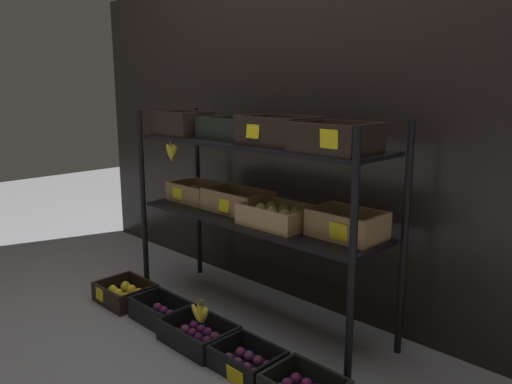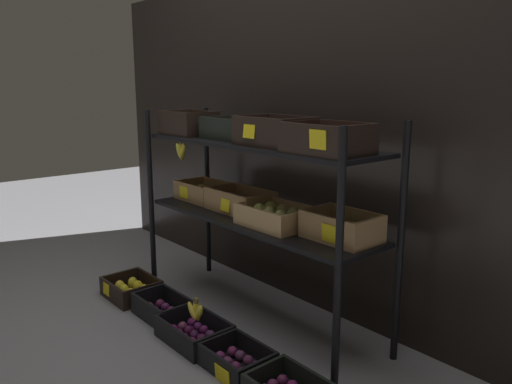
{
  "view_description": "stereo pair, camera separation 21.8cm",
  "coord_description": "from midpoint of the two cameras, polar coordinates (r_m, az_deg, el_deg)",
  "views": [
    {
      "loc": [
        1.76,
        -1.8,
        1.24
      ],
      "look_at": [
        0.0,
        0.0,
        0.69
      ],
      "focal_mm": 35.2,
      "sensor_mm": 36.0,
      "label": 1
    },
    {
      "loc": [
        1.91,
        -1.64,
        1.24
      ],
      "look_at": [
        0.0,
        0.0,
        0.69
      ],
      "focal_mm": 35.2,
      "sensor_mm": 36.0,
      "label": 2
    }
  ],
  "objects": [
    {
      "name": "crate_ground_plum",
      "position": [
        2.81,
        -12.92,
        -13.32
      ],
      "size": [
        0.33,
        0.21,
        0.12
      ],
      "color": "black",
      "rests_on": "ground_plane"
    },
    {
      "name": "crate_ground_right_plum",
      "position": [
        2.34,
        -3.81,
        -18.77
      ],
      "size": [
        0.3,
        0.24,
        0.1
      ],
      "color": "black",
      "rests_on": "ground_plane"
    },
    {
      "name": "display_rack",
      "position": [
        2.56,
        -2.45,
        1.48
      ],
      "size": [
        1.59,
        0.45,
        1.09
      ],
      "color": "black",
      "rests_on": "ground_plane"
    },
    {
      "name": "ground_plane",
      "position": [
        2.8,
        -2.29,
        -14.02
      ],
      "size": [
        10.0,
        10.0,
        0.0
      ],
      "primitive_type": "plane",
      "color": "gray"
    },
    {
      "name": "crate_ground_lemon",
      "position": [
        3.09,
        -16.64,
        -11.08
      ],
      "size": [
        0.31,
        0.27,
        0.11
      ],
      "color": "black",
      "rests_on": "ground_plane"
    },
    {
      "name": "storefront_wall",
      "position": [
        2.83,
        3.6,
        5.92
      ],
      "size": [
        3.86,
        0.12,
        1.86
      ],
      "primitive_type": "cube",
      "color": "black",
      "rests_on": "ground_plane"
    },
    {
      "name": "banana_bunch_loose",
      "position": [
        2.49,
        -8.77,
        -13.57
      ],
      "size": [
        0.12,
        0.05,
        0.12
      ],
      "color": "brown",
      "rests_on": "crate_ground_center_plum"
    },
    {
      "name": "crate_ground_center_plum",
      "position": [
        2.56,
        -9.01,
        -15.94
      ],
      "size": [
        0.36,
        0.25,
        0.11
      ],
      "color": "black",
      "rests_on": "ground_plane"
    }
  ]
}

